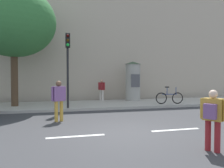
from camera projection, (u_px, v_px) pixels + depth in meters
ground_plane at (129, 133)px, 7.17m from camera, size 80.00×80.00×0.00m
sidewalk_curb at (94, 105)px, 13.95m from camera, size 36.00×4.00×0.15m
lane_markings at (129, 133)px, 7.17m from camera, size 25.80×0.16×0.01m
building_backdrop at (84, 42)px, 18.64m from camera, size 36.00×5.00×9.63m
traffic_light at (68, 58)px, 11.74m from camera, size 0.24×0.45×4.01m
poster_column at (133, 81)px, 15.71m from camera, size 1.17×1.17×2.81m
street_tree at (14, 22)px, 12.55m from camera, size 4.76×4.76×6.90m
pedestrian_with_backpack at (213, 115)px, 5.34m from camera, size 0.51×0.55×1.52m
pedestrian_in_light_jacket at (59, 97)px, 9.00m from camera, size 0.59×0.41×1.68m
pedestrian_near_pole at (102, 88)px, 15.66m from camera, size 0.44×0.55×1.51m
bicycle_leaning at (169, 98)px, 13.72m from camera, size 1.76×0.32×1.09m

